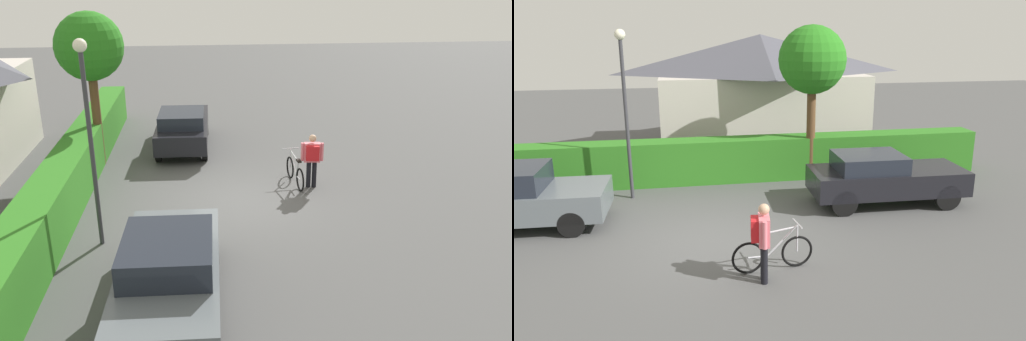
% 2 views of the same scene
% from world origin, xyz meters
% --- Properties ---
extents(ground_plane, '(60.00, 60.00, 0.00)m').
position_xyz_m(ground_plane, '(0.00, 0.00, 0.00)').
color(ground_plane, '#4D4D4D').
extents(hedge_row, '(17.60, 0.90, 1.32)m').
position_xyz_m(hedge_row, '(0.00, 4.52, 0.66)').
color(hedge_row, '#2D741F').
rests_on(hedge_row, ground).
extents(house_distant, '(8.04, 4.69, 4.34)m').
position_xyz_m(house_distant, '(2.52, 9.00, 2.22)').
color(house_distant, beige).
rests_on(house_distant, ground).
extents(parked_car_far, '(4.13, 1.75, 1.39)m').
position_xyz_m(parked_car_far, '(4.64, 1.64, 0.74)').
color(parked_car_far, black).
rests_on(parked_car_far, ground).
extents(bicycle, '(1.65, 0.50, 0.93)m').
position_xyz_m(bicycle, '(1.02, -1.62, 0.37)').
color(bicycle, black).
rests_on(bicycle, ground).
extents(person_rider, '(0.38, 0.63, 1.54)m').
position_xyz_m(person_rider, '(0.73, -2.04, 0.93)').
color(person_rider, black).
rests_on(person_rider, ground).
extents(street_lamp, '(0.28, 0.28, 4.56)m').
position_xyz_m(street_lamp, '(-2.05, 3.31, 2.92)').
color(street_lamp, '#38383D').
rests_on(street_lamp, ground).
extents(tree_kerbside, '(2.02, 2.02, 4.68)m').
position_xyz_m(tree_kerbside, '(3.30, 4.19, 3.62)').
color(tree_kerbside, brown).
rests_on(tree_kerbside, ground).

